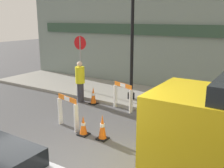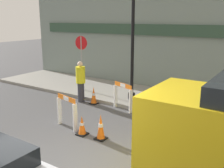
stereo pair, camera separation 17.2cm
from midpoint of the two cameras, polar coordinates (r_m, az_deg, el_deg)
The scene contains 11 objects.
sidewalk_slab at distance 10.81m, azimuth 11.64°, elevation -3.65°, with size 18.00×3.11×0.13m.
storefront_facade at distance 11.86m, azimuth 15.17°, elevation 10.94°, with size 18.00×0.22×5.50m.
streetlamp_post at distance 10.24m, azimuth 4.04°, elevation 17.63°, with size 0.44×0.44×6.00m.
stop_sign at distance 11.76m, azimuth -7.31°, elevation 6.40°, with size 0.60×0.09×2.43m.
barricade_0 at distance 8.20m, azimuth -10.23°, elevation -5.75°, with size 0.92×0.34×1.02m.
barricade_1 at distance 9.65m, azimuth 1.87°, elevation -2.47°, with size 0.93×0.43×1.02m.
traffic_cone_0 at distance 10.39m, azimuth -4.57°, elevation -2.57°, with size 0.30×0.30×0.70m.
traffic_cone_1 at distance 7.75m, azimuth -6.90°, elevation -9.05°, with size 0.30×0.30×0.58m.
traffic_cone_2 at distance 8.82m, azimuth 8.82°, elevation -6.57°, with size 0.30×0.30×0.47m.
traffic_cone_3 at distance 7.41m, azimuth -2.78°, elevation -9.42°, with size 0.30×0.30×0.74m.
person_worker at distance 10.56m, azimuth -7.42°, elevation 0.72°, with size 0.49×0.49×1.66m.
Camera 1 is at (3.49, -3.67, 3.32)m, focal length 42.00 mm.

